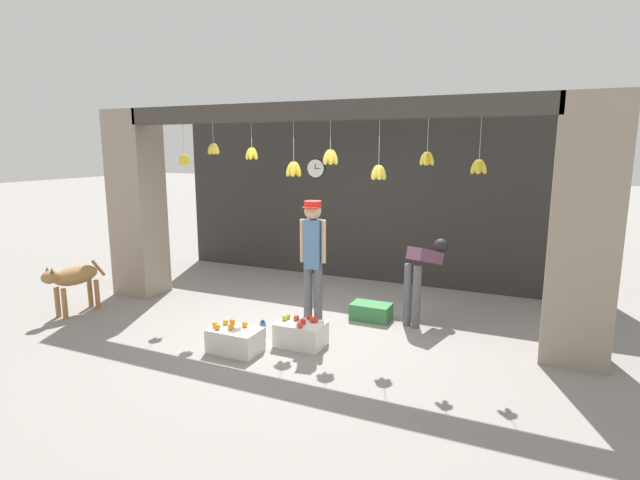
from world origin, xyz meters
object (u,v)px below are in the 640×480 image
Objects in this scene: fruit_crate_oranges at (235,340)px; water_bottle at (263,329)px; worker_stooping at (423,270)px; produce_box_green at (371,312)px; dog at (73,278)px; fruit_crate_apples at (301,333)px; wall_clock at (316,168)px; shopkeeper at (313,255)px.

water_bottle is at bearing 83.17° from fruit_crate_oranges.
worker_stooping is 1.86× the size of fruit_crate_oranges.
produce_box_green is (-0.66, -0.20, -0.63)m from worker_stooping.
dog reaches higher than fruit_crate_apples.
dog is 4.45× the size of water_bottle.
worker_stooping reaches higher than fruit_crate_apples.
worker_stooping is 3.25m from wall_clock.
produce_box_green is at bearing -144.22° from worker_stooping.
fruit_crate_oranges is at bearing -142.22° from fruit_crate_apples.
wall_clock is at bearing 111.97° from fruit_crate_apples.
fruit_crate_oranges is 1.73× the size of wall_clock.
dog is 3.55m from shopkeeper.
produce_box_green is (1.10, 1.72, -0.03)m from fruit_crate_oranges.
shopkeeper reaches higher than worker_stooping.
produce_box_green is 1.58m from water_bottle.
dog is 2.99m from water_bottle.
fruit_crate_oranges is at bearing 52.27° from shopkeeper.
wall_clock is (-1.29, 3.20, 1.83)m from fruit_crate_apples.
produce_box_green is at bearing -138.73° from shopkeeper.
water_bottle is (-0.47, -0.49, -0.91)m from shopkeeper.
water_bottle is (-1.70, -1.39, -0.64)m from worker_stooping.
dog reaches higher than produce_box_green.
fruit_crate_apples is at bearing 89.38° from shopkeeper.
dog is 3.53m from fruit_crate_apples.
fruit_crate_oranges is at bearing -79.77° from wall_clock.
fruit_crate_oranges is at bearing 91.61° from dog.
produce_box_green is at bearing -47.96° from wall_clock.
wall_clock reaches higher than fruit_crate_apples.
shopkeeper is 1.44m from fruit_crate_oranges.
shopkeeper reaches higher than fruit_crate_apples.
dog reaches higher than water_bottle.
dog is at bearing -140.38° from worker_stooping.
worker_stooping is 3.22× the size of wall_clock.
wall_clock is at bearing 153.00° from dog.
fruit_crate_apples is at bearing 37.78° from fruit_crate_oranges.
dog is at bearing -122.34° from wall_clock.
shopkeeper is 3.08m from wall_clock.
worker_stooping is at bearing -35.98° from wall_clock.
produce_box_green reaches higher than water_bottle.
dog is 0.89× the size of worker_stooping.
dog is at bearing -158.88° from produce_box_green.
fruit_crate_apples is (-1.14, -1.44, -0.59)m from worker_stooping.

